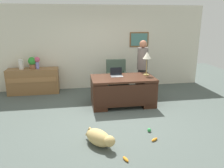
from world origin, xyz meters
The scene contains 15 objects.
ground_plane centered at (0.00, 0.00, 0.00)m, with size 12.00×12.00×0.00m, color #4C5651.
back_wall centered at (0.01, 2.60, 1.35)m, with size 7.00×0.16×2.70m.
desk centered at (0.39, 0.79, 0.42)m, with size 1.67×0.95×0.77m.
credenza centered at (-2.15, 2.25, 0.39)m, with size 1.54×0.50×0.79m.
armchair centered at (0.41, 1.79, 0.48)m, with size 0.60×0.59×1.05m.
person_standing centered at (1.16, 1.58, 0.86)m, with size 0.32×0.32×1.66m.
dog_lying centered at (-0.46, -1.15, 0.16)m, with size 0.59×0.65×0.30m.
laptop centered at (0.25, 0.98, 0.83)m, with size 0.32×0.22×0.22m.
desk_lamp centered at (1.08, 0.94, 1.28)m, with size 0.22×0.22×0.64m.
vase_with_flowers centered at (-1.99, 2.25, 1.01)m, with size 0.17×0.17×0.36m.
vase_empty centered at (-2.47, 2.25, 0.94)m, with size 0.15×0.15×0.30m, color silver.
potted_plant centered at (-2.14, 2.25, 0.98)m, with size 0.24×0.24×0.36m.
dog_toy_ball centered at (0.61, -0.80, 0.04)m, with size 0.08×0.08×0.08m, color green.
dog_toy_bone centered at (-0.09, -1.68, 0.03)m, with size 0.16×0.05×0.05m, color orange.
dog_toy_plush centered at (0.60, -1.16, 0.03)m, with size 0.16×0.05×0.05m, color orange.
Camera 1 is at (-0.84, -4.79, 2.25)m, focal length 35.78 mm.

